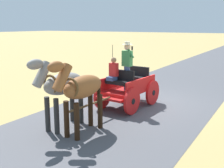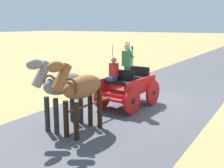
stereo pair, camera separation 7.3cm
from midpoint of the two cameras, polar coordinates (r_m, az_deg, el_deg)
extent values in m
plane|color=tan|center=(11.50, 7.02, -3.65)|extent=(200.00, 200.00, 0.00)
cube|color=#4C4C51|center=(11.50, 7.02, -3.63)|extent=(5.51, 160.00, 0.01)
cube|color=red|center=(10.66, 3.55, -1.16)|extent=(1.37, 2.29, 0.12)
cube|color=red|center=(10.32, 6.24, -0.07)|extent=(0.23, 2.09, 0.44)
cube|color=red|center=(10.91, 1.04, 0.67)|extent=(0.23, 2.09, 0.44)
cube|color=red|center=(9.71, -0.33, -3.07)|extent=(1.10, 0.33, 0.08)
cube|color=red|center=(11.71, 6.68, -0.93)|extent=(0.73, 0.26, 0.06)
cube|color=black|center=(10.09, 1.73, 0.30)|extent=(1.05, 0.44, 0.14)
cube|color=black|center=(10.19, 2.31, 1.68)|extent=(1.02, 0.16, 0.44)
cube|color=black|center=(11.00, 4.95, 1.24)|extent=(1.05, 0.44, 0.14)
cube|color=black|center=(11.11, 5.45, 2.50)|extent=(1.02, 0.16, 0.44)
cylinder|color=red|center=(9.74, 4.34, -3.54)|extent=(0.18, 0.96, 0.96)
cylinder|color=black|center=(9.74, 4.34, -3.54)|extent=(0.14, 0.22, 0.21)
cylinder|color=red|center=(10.45, -1.75, -2.43)|extent=(0.18, 0.96, 0.96)
cylinder|color=black|center=(10.45, -1.75, -2.43)|extent=(0.14, 0.22, 0.21)
cylinder|color=red|center=(11.04, 8.53, -1.78)|extent=(0.18, 0.96, 0.96)
cylinder|color=black|center=(11.04, 8.53, -1.78)|extent=(0.14, 0.22, 0.21)
cylinder|color=red|center=(11.68, 2.87, -0.90)|extent=(0.18, 0.96, 0.96)
cylinder|color=black|center=(11.68, 2.87, -0.90)|extent=(0.14, 0.22, 0.21)
cylinder|color=brown|center=(8.95, -4.04, -4.08)|extent=(0.23, 2.00, 0.07)
cylinder|color=black|center=(10.14, 0.35, 4.38)|extent=(0.02, 0.02, 1.30)
cylinder|color=#384C7F|center=(10.21, 3.30, 1.17)|extent=(0.22, 0.22, 0.90)
cube|color=#387F47|center=(10.09, 3.35, 5.24)|extent=(0.36, 0.25, 0.56)
sphere|color=beige|center=(10.06, 3.38, 7.50)|extent=(0.22, 0.22, 0.22)
cylinder|color=beige|center=(10.05, 3.39, 8.07)|extent=(0.36, 0.36, 0.01)
cylinder|color=beige|center=(10.04, 3.39, 8.36)|extent=(0.20, 0.20, 0.10)
cylinder|color=#387F47|center=(9.95, 4.12, 6.17)|extent=(0.27, 0.10, 0.32)
cube|color=black|center=(9.88, 4.37, 7.29)|extent=(0.03, 0.07, 0.14)
cube|color=#384C7F|center=(10.10, 0.18, 1.13)|extent=(0.30, 0.34, 0.14)
cube|color=red|center=(10.15, 0.58, 2.96)|extent=(0.32, 0.22, 0.48)
sphere|color=#9E7051|center=(10.10, 0.58, 4.92)|extent=(0.20, 0.20, 0.20)
ellipsoid|color=brown|center=(7.93, -5.68, -0.55)|extent=(0.62, 1.58, 0.64)
cylinder|color=black|center=(7.65, -7.07, -7.65)|extent=(0.15, 0.15, 1.05)
cylinder|color=black|center=(7.88, -9.11, -7.12)|extent=(0.15, 0.15, 1.05)
cylinder|color=black|center=(8.47, -2.27, -5.61)|extent=(0.15, 0.15, 1.05)
cylinder|color=black|center=(8.67, -4.23, -5.20)|extent=(0.15, 0.15, 1.05)
cylinder|color=brown|center=(7.23, -9.95, 1.34)|extent=(0.28, 0.66, 0.73)
ellipsoid|color=brown|center=(7.03, -11.26, 3.48)|extent=(0.24, 0.55, 0.28)
cube|color=black|center=(7.24, -9.85, 1.64)|extent=(0.08, 0.50, 0.56)
cylinder|color=black|center=(8.57, -2.53, -1.62)|extent=(0.11, 0.11, 0.70)
torus|color=brown|center=(7.51, -8.31, -0.71)|extent=(0.55, 0.09, 0.55)
ellipsoid|color=gray|center=(8.45, -9.60, 0.12)|extent=(0.62, 1.58, 0.64)
cylinder|color=#272726|center=(8.17, -11.08, -6.49)|extent=(0.15, 0.15, 1.05)
cylinder|color=#272726|center=(8.42, -12.86, -6.01)|extent=(0.15, 0.15, 1.05)
cylinder|color=#272726|center=(8.94, -6.17, -4.71)|extent=(0.15, 0.15, 1.05)
cylinder|color=#272726|center=(9.17, -7.93, -4.33)|extent=(0.15, 0.15, 1.05)
cylinder|color=gray|center=(7.80, -13.93, 1.93)|extent=(0.29, 0.66, 0.73)
ellipsoid|color=gray|center=(7.61, -15.26, 3.92)|extent=(0.24, 0.55, 0.28)
cube|color=#272726|center=(7.81, -13.83, 2.22)|extent=(0.08, 0.50, 0.56)
cylinder|color=#272726|center=(9.06, -6.35, -0.94)|extent=(0.11, 0.11, 0.70)
torus|color=brown|center=(8.06, -12.27, 0.01)|extent=(0.55, 0.09, 0.55)
camera|label=1|loc=(0.04, -89.78, 0.05)|focal=44.75mm
camera|label=2|loc=(0.04, 90.22, -0.05)|focal=44.75mm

